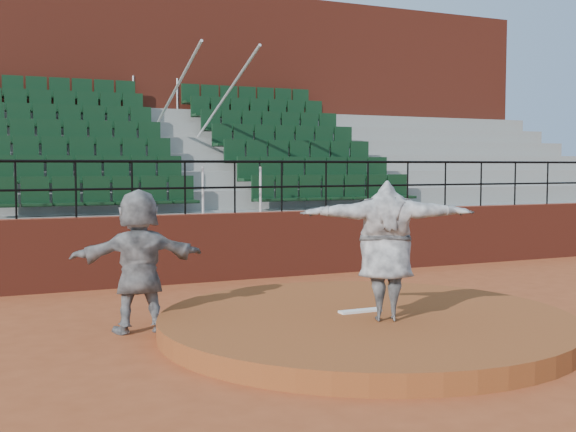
% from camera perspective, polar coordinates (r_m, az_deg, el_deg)
% --- Properties ---
extents(ground, '(90.00, 90.00, 0.00)m').
position_cam_1_polar(ground, '(9.79, 6.16, -9.14)').
color(ground, '#944321').
rests_on(ground, ground).
extents(pitchers_mound, '(5.50, 5.50, 0.25)m').
position_cam_1_polar(pitchers_mound, '(9.76, 6.16, -8.43)').
color(pitchers_mound, brown).
rests_on(pitchers_mound, ground).
extents(pitching_rubber, '(0.60, 0.15, 0.03)m').
position_cam_1_polar(pitching_rubber, '(9.86, 5.72, -7.47)').
color(pitching_rubber, white).
rests_on(pitching_rubber, pitchers_mound).
extents(boundary_wall, '(24.00, 0.30, 1.30)m').
position_cam_1_polar(boundary_wall, '(14.15, -4.20, -2.39)').
color(boundary_wall, maroon).
rests_on(boundary_wall, ground).
extents(wall_railing, '(24.04, 0.05, 1.03)m').
position_cam_1_polar(wall_railing, '(14.06, -4.23, 3.21)').
color(wall_railing, black).
rests_on(wall_railing, boundary_wall).
extents(seating_deck, '(24.00, 5.97, 4.63)m').
position_cam_1_polar(seating_deck, '(17.54, -8.35, 1.44)').
color(seating_deck, gray).
rests_on(seating_deck, ground).
extents(press_box_facade, '(24.00, 3.00, 7.10)m').
position_cam_1_polar(press_box_facade, '(21.40, -11.38, 7.48)').
color(press_box_facade, maroon).
rests_on(press_box_facade, ground).
extents(pitcher, '(2.25, 1.45, 1.79)m').
position_cam_1_polar(pitcher, '(9.27, 7.74, -2.72)').
color(pitcher, black).
rests_on(pitcher, pitchers_mound).
extents(fielder, '(1.81, 0.70, 1.91)m').
position_cam_1_polar(fielder, '(9.83, -11.70, -3.48)').
color(fielder, black).
rests_on(fielder, ground).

